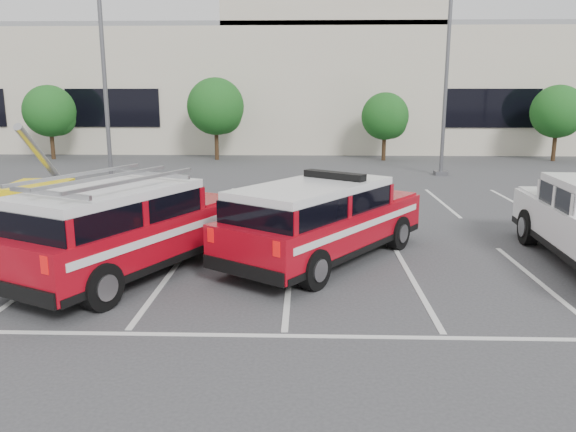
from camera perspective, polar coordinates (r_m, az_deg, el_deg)
name	(u,v)px	position (r m, az deg, el deg)	size (l,w,h in m)	color
ground	(289,280)	(12.30, 0.11, -6.56)	(120.00, 120.00, 0.00)	#39393B
stall_markings	(294,230)	(16.62, 0.57, -1.46)	(23.00, 15.00, 0.01)	silver
convention_building	(304,82)	(43.49, 1.63, 13.45)	(60.00, 16.99, 13.20)	beige
tree_left	(51,113)	(36.98, -22.90, 9.63)	(3.07, 3.07, 4.42)	#3F2B19
tree_mid_left	(217,108)	(34.09, -7.19, 10.79)	(3.37, 3.37, 4.85)	#3F2B19
tree_mid_right	(386,118)	(34.03, 9.96, 9.79)	(2.77, 2.77, 3.99)	#3F2B19
tree_right	(559,113)	(36.78, 25.81, 9.36)	(3.07, 3.07, 4.42)	#3F2B19
light_pole_left	(103,63)	(25.08, -18.24, 14.58)	(0.90, 0.60, 10.24)	#59595E
light_pole_mid	(447,66)	(28.44, 15.85, 14.42)	(0.90, 0.60, 10.24)	#59595E
fire_chief_suv	(322,226)	(13.53, 3.50, -1.00)	(5.26, 6.17, 2.12)	#9D0714
ladder_suv	(125,235)	(12.91, -16.25, -1.88)	(4.68, 6.27, 2.31)	#9D0714
utility_rig	(33,210)	(17.96, -24.51, 0.51)	(3.19, 3.90, 3.19)	#59595E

